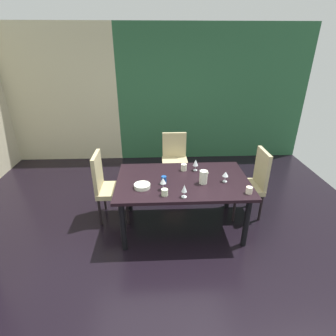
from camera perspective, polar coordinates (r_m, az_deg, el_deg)
The scene contains 17 objects.
ground_plane at distance 3.56m, azimuth -1.73°, elevation -15.67°, with size 6.23×5.75×0.02m, color black.
back_panel_interior at distance 5.92m, azimuth -22.43°, elevation 14.16°, with size 2.32×0.10×2.71m, color beige.
garden_window_panel at distance 5.71m, azimuth 9.67°, elevation 15.32°, with size 3.91×0.10×2.71m, color #295A39.
dining_table at distance 3.43m, azimuth 3.18°, elevation -3.71°, with size 1.70×1.05×0.73m.
chair_right_far at distance 3.95m, azimuth 17.84°, elevation -2.69°, with size 0.44×0.44×1.01m.
chair_head_far at distance 4.61m, azimuth 1.45°, elevation 2.39°, with size 0.44×0.45×0.93m.
chair_left_far at distance 3.77m, azimuth -13.07°, elevation -3.47°, with size 0.45×0.44×1.00m.
wine_glass_front at distance 3.11m, azimuth -1.08°, elevation -2.85°, with size 0.07×0.07×0.16m.
wine_glass_south at distance 3.61m, azimuth 6.03°, elevation 1.14°, with size 0.07×0.07×0.16m.
wine_glass_north at distance 3.38m, azimuth 12.41°, elevation -1.34°, with size 0.08×0.08×0.14m.
wine_glass_center at distance 2.98m, azimuth 3.56°, elevation -4.53°, with size 0.06×0.06×0.16m.
serving_bowl_rear at distance 3.21m, azimuth -5.65°, elevation -3.91°, with size 0.20×0.20×0.05m, color silver.
cup_west at distance 3.28m, azimuth -0.91°, elevation -2.61°, with size 0.06×0.06×0.10m, color #194695.
cup_right at distance 3.22m, azimuth 17.25°, elevation -4.62°, with size 0.08×0.08×0.08m, color beige.
cup_corner at distance 3.04m, azimuth -0.74°, elevation -5.30°, with size 0.08×0.08×0.08m, color beige.
cup_near_shelf at distance 3.63m, azimuth 3.46°, elevation 0.17°, with size 0.08×0.08×0.09m, color #EAECCA.
pitcher_near_window at distance 3.30m, azimuth 7.73°, elevation -1.93°, with size 0.11×0.10×0.17m.
Camera 1 is at (-0.02, -2.68, 2.33)m, focal length 28.00 mm.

